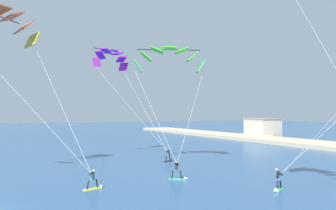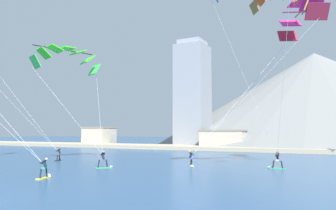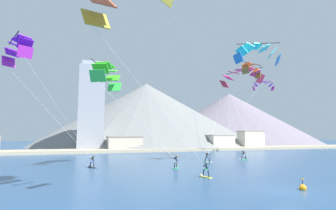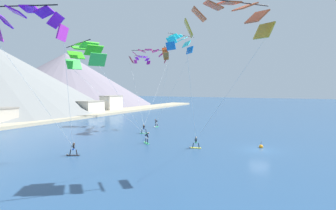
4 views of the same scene
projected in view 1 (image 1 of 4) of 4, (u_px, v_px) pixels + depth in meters
kitesurfer_near_lead at (179, 173)px, 29.43m from camera, size 1.39×1.62×1.77m
kitesurfer_near_trail at (278, 184)px, 25.18m from camera, size 1.17×1.73×1.75m
kitesurfer_mid_center at (95, 183)px, 25.74m from camera, size 0.86×1.78×1.65m
kitesurfer_far_left at (169, 157)px, 40.75m from camera, size 1.16×1.73×1.67m
parafoil_kite_near_lead at (169, 57)px, 39.24m from camera, size 11.11×8.49×12.51m
parafoil_kite_far_left at (111, 57)px, 46.50m from camera, size 10.56×7.55×13.82m
shore_building_quay_east at (262, 128)px, 79.24m from camera, size 7.13×6.16×4.84m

